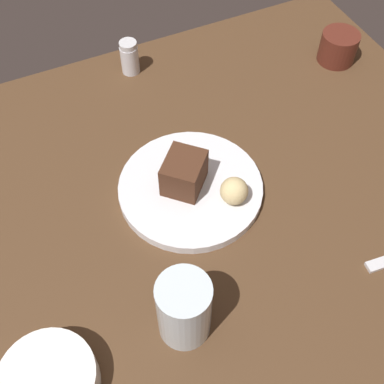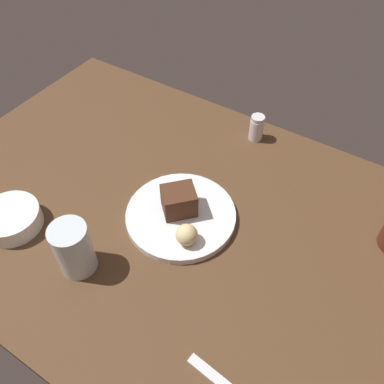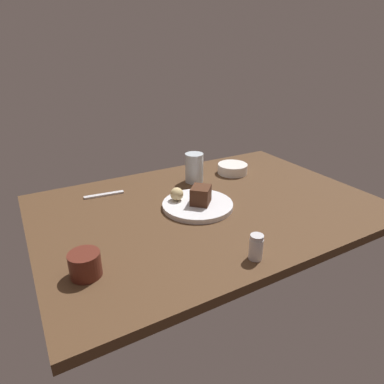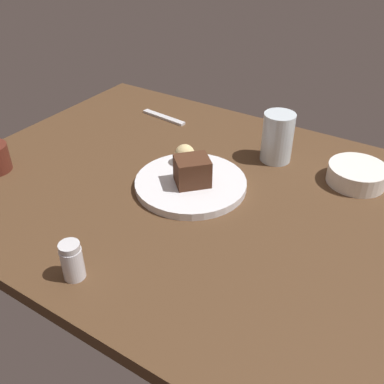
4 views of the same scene
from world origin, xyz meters
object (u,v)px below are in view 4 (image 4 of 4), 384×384
at_px(dessert_plate, 190,184).
at_px(dessert_spoon, 164,117).
at_px(water_glass, 277,137).
at_px(salt_shaker, 72,261).
at_px(chocolate_cake_slice, 192,171).
at_px(bread_roll, 185,154).
at_px(side_bowl, 357,175).

xyz_separation_m(dessert_plate, dessert_spoon, (0.26, -0.27, -0.01)).
xyz_separation_m(dessert_plate, water_glass, (-0.11, -0.22, 0.05)).
xyz_separation_m(dessert_plate, salt_shaker, (0.02, 0.34, 0.03)).
relative_size(chocolate_cake_slice, bread_roll, 1.55).
xyz_separation_m(salt_shaker, dessert_spoon, (0.24, -0.61, -0.03)).
distance_m(chocolate_cake_slice, side_bowl, 0.38).
bearing_deg(water_glass, side_bowl, -179.73).
relative_size(dessert_plate, bread_roll, 5.30).
distance_m(bread_roll, water_glass, 0.23).
height_order(chocolate_cake_slice, bread_roll, chocolate_cake_slice).
bearing_deg(bread_roll, dessert_spoon, -44.43).
bearing_deg(salt_shaker, dessert_spoon, -68.03).
xyz_separation_m(chocolate_cake_slice, bread_roll, (0.06, -0.06, -0.01)).
relative_size(water_glass, side_bowl, 0.93).
height_order(salt_shaker, side_bowl, salt_shaker).
relative_size(bread_roll, side_bowl, 0.36).
height_order(chocolate_cake_slice, water_glass, water_glass).
bearing_deg(side_bowl, chocolate_cake_slice, 36.94).
bearing_deg(dessert_spoon, salt_shaker, 118.03).
xyz_separation_m(bread_roll, water_glass, (-0.16, -0.16, 0.02)).
relative_size(dessert_plate, salt_shaker, 3.44).
height_order(chocolate_cake_slice, salt_shaker, chocolate_cake_slice).
distance_m(dessert_plate, salt_shaker, 0.34).
distance_m(bread_roll, salt_shaker, 0.40).
bearing_deg(dessert_plate, side_bowl, -144.33).
relative_size(water_glass, dessert_spoon, 0.81).
bearing_deg(bread_roll, dessert_plate, 131.54).
xyz_separation_m(chocolate_cake_slice, side_bowl, (-0.30, -0.23, -0.03)).
height_order(dessert_plate, water_glass, water_glass).
height_order(bread_roll, salt_shaker, salt_shaker).
relative_size(dessert_plate, water_glass, 2.06).
xyz_separation_m(bread_roll, salt_shaker, (-0.03, 0.40, -0.01)).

